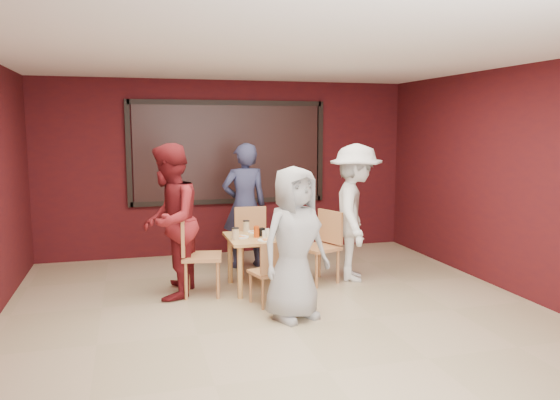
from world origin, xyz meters
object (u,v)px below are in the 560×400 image
object	(u,v)px
diner_back	(245,206)
diner_right	(355,212)
chair_left	(195,251)
chair_back	(252,237)
diner_front	(294,243)
dining_table	(261,242)
chair_front	(271,269)
diner_left	(169,221)
chair_right	(323,242)

from	to	relation	value
diner_back	diner_right	xyz separation A→B (m)	(1.29, -1.07, 0.01)
chair_left	diner_right	size ratio (longest dim) A/B	0.53
chair_back	diner_front	world-z (taller)	diner_front
dining_table	diner_front	distance (m)	1.18
dining_table	chair_front	bearing A→B (deg)	-94.64
diner_front	dining_table	bearing A→B (deg)	74.03
dining_table	chair_back	size ratio (longest dim) A/B	0.93
chair_front	chair_left	xyz separation A→B (m)	(-0.79, 0.64, 0.11)
chair_back	diner_left	xyz separation A→B (m)	(-1.19, -0.77, 0.41)
dining_table	chair_left	size ratio (longest dim) A/B	0.89
chair_left	diner_back	world-z (taller)	diner_back
chair_front	diner_right	bearing A→B (deg)	29.25
chair_left	diner_back	xyz separation A→B (m)	(0.87, 1.19, 0.37)
chair_right	diner_right	size ratio (longest dim) A/B	0.52
chair_back	dining_table	bearing A→B (deg)	-93.47
dining_table	diner_right	xyz separation A→B (m)	(1.32, 0.08, 0.32)
chair_front	chair_right	distance (m)	1.21
diner_right	diner_front	bearing A→B (deg)	156.88
dining_table	chair_front	distance (m)	0.72
chair_left	diner_right	distance (m)	2.20
chair_right	diner_back	distance (m)	1.40
chair_right	diner_right	bearing A→B (deg)	-0.90
diner_right	chair_left	bearing A→B (deg)	115.17
chair_back	diner_front	distance (m)	1.92
chair_back	chair_right	bearing A→B (deg)	-38.69
diner_front	diner_right	world-z (taller)	diner_right
chair_back	diner_right	world-z (taller)	diner_right
chair_front	diner_left	distance (m)	1.37
dining_table	diner_front	world-z (taller)	diner_front
chair_back	diner_front	size ratio (longest dim) A/B	0.57
diner_right	chair_right	bearing A→B (deg)	110.93
diner_front	diner_back	xyz separation A→B (m)	(-0.06, 2.31, 0.09)
diner_back	chair_right	bearing A→B (deg)	126.22
chair_back	diner_back	distance (m)	0.56
chair_front	chair_back	world-z (taller)	chair_back
chair_left	diner_front	size ratio (longest dim) A/B	0.59
diner_back	diner_left	bearing A→B (deg)	43.03
dining_table	chair_right	xyz separation A→B (m)	(0.87, 0.08, -0.07)
dining_table	diner_right	size ratio (longest dim) A/B	0.47
chair_front	diner_back	distance (m)	1.90
chair_left	dining_table	bearing A→B (deg)	3.37
chair_back	chair_left	distance (m)	1.19
chair_right	diner_front	distance (m)	1.50
diner_left	diner_right	world-z (taller)	diner_left
dining_table	diner_right	bearing A→B (deg)	3.32
chair_left	chair_back	bearing A→B (deg)	41.68
chair_back	diner_left	distance (m)	1.47
diner_front	chair_back	bearing A→B (deg)	71.05
dining_table	diner_back	bearing A→B (deg)	88.67
chair_front	diner_left	bearing A→B (deg)	148.62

